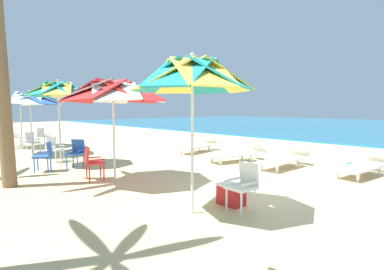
{
  "coord_description": "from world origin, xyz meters",
  "views": [
    {
      "loc": [
        3.5,
        -5.98,
        1.82
      ],
      "look_at": [
        -3.22,
        0.25,
        1.0
      ],
      "focal_mm": 27.74,
      "sensor_mm": 36.0,
      "label": 1
    }
  ],
  "objects": [
    {
      "name": "plastic_chair_3",
      "position": [
        -5.55,
        -2.45,
        0.5
      ],
      "size": [
        0.63,
        0.63,
        0.87
      ],
      "color": "blue",
      "rests_on": "ground"
    },
    {
      "name": "beach_umbrella_4",
      "position": [
        -12.1,
        -2.42,
        2.26
      ],
      "size": [
        2.49,
        2.49,
        2.59
      ],
      "color": "silver",
      "rests_on": "ground"
    },
    {
      "name": "ground_plane",
      "position": [
        0.0,
        0.0,
        0.0
      ],
      "size": [
        80.0,
        80.0,
        0.0
      ],
      "primitive_type": "plane",
      "color": "#D3B784"
    },
    {
      "name": "beach_umbrella_0",
      "position": [
        -0.19,
        -2.55,
        2.35
      ],
      "size": [
        2.1,
        2.1,
        2.75
      ],
      "color": "silver",
      "rests_on": "ground"
    },
    {
      "name": "plastic_chair_2",
      "position": [
        -7.01,
        -2.64,
        0.5
      ],
      "size": [
        0.61,
        0.59,
        0.87
      ],
      "color": "white",
      "rests_on": "ground"
    },
    {
      "name": "beach_ball",
      "position": [
        0.44,
        3.08,
        0.14
      ],
      "size": [
        0.29,
        0.29,
        0.29
      ],
      "primitive_type": "sphere",
      "color": "#2D8C4C",
      "rests_on": "ground"
    },
    {
      "name": "beach_umbrella_2",
      "position": [
        -6.22,
        -2.68,
        2.38
      ],
      "size": [
        2.07,
        2.07,
        2.73
      ],
      "color": "silver",
      "rests_on": "ground"
    },
    {
      "name": "plastic_chair_4",
      "position": [
        -5.58,
        -3.34,
        0.5
      ],
      "size": [
        0.6,
        0.62,
        0.87
      ],
      "color": "blue",
      "rests_on": "ground"
    },
    {
      "name": "plastic_chair_6",
      "position": [
        -12.0,
        -3.05,
        0.5
      ],
      "size": [
        0.59,
        0.57,
        0.87
      ],
      "color": "white",
      "rests_on": "ground"
    },
    {
      "name": "cooler_box",
      "position": [
        -0.02,
        -1.7,
        0.2
      ],
      "size": [
        0.5,
        0.34,
        0.4
      ],
      "color": "red",
      "rests_on": "ground"
    },
    {
      "name": "beach_umbrella_3",
      "position": [
        -9.14,
        -2.76,
        2.18
      ],
      "size": [
        2.45,
        2.45,
        2.52
      ],
      "color": "silver",
      "rests_on": "ground"
    },
    {
      "name": "plastic_chair_0",
      "position": [
        0.35,
        -1.81,
        0.5
      ],
      "size": [
        0.48,
        0.5,
        0.87
      ],
      "color": "white",
      "rests_on": "ground"
    },
    {
      "name": "plastic_chair_5",
      "position": [
        -9.7,
        -2.61,
        0.5
      ],
      "size": [
        0.61,
        0.59,
        0.87
      ],
      "color": "white",
      "rests_on": "ground"
    },
    {
      "name": "plastic_chair_1",
      "position": [
        -3.66,
        -2.79,
        0.5
      ],
      "size": [
        0.52,
        0.55,
        0.87
      ],
      "color": "red",
      "rests_on": "ground"
    },
    {
      "name": "sun_lounger_0",
      "position": [
        0.85,
        2.8,
        0.28
      ],
      "size": [
        0.85,
        2.2,
        0.62
      ],
      "color": "white",
      "rests_on": "ground"
    },
    {
      "name": "sun_lounger_1",
      "position": [
        -1.17,
        2.24,
        0.28
      ],
      "size": [
        0.64,
        2.15,
        0.62
      ],
      "color": "white",
      "rests_on": "ground"
    },
    {
      "name": "plastic_chair_7",
      "position": [
        -12.19,
        -1.47,
        0.5
      ],
      "size": [
        0.59,
        0.61,
        0.87
      ],
      "color": "white",
      "rests_on": "ground"
    },
    {
      "name": "sun_lounger_3",
      "position": [
        -5.35,
        2.58,
        0.28
      ],
      "size": [
        1.03,
        2.23,
        0.62
      ],
      "color": "white",
      "rests_on": "ground"
    },
    {
      "name": "beach_umbrella_1",
      "position": [
        -3.04,
        -2.5,
        2.21
      ],
      "size": [
        2.58,
        2.58,
        2.57
      ],
      "color": "silver",
      "rests_on": "ground"
    },
    {
      "name": "sun_lounger_2",
      "position": [
        -2.85,
        2.0,
        0.28
      ],
      "size": [
        1.13,
        2.23,
        0.62
      ],
      "color": "white",
      "rests_on": "ground"
    },
    {
      "name": "plastic_chair_8",
      "position": [
        -12.75,
        -2.61,
        0.5
      ],
      "size": [
        0.54,
        0.56,
        0.87
      ],
      "color": "white",
      "rests_on": "ground"
    }
  ]
}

